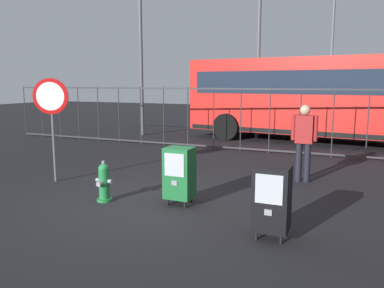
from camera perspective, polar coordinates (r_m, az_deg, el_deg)
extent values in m
plane|color=black|center=(7.16, -6.12, -8.36)|extent=(60.00, 60.00, 0.00)
cylinder|color=#1E7238|center=(7.30, -12.73, -7.99)|extent=(0.28, 0.28, 0.05)
cylinder|color=#1E7238|center=(7.22, -12.81, -5.71)|extent=(0.19, 0.19, 0.55)
sphere|color=#1E7238|center=(7.16, -12.89, -3.58)|extent=(0.19, 0.19, 0.19)
cylinder|color=gray|center=(7.14, -12.92, -2.64)|extent=(0.06, 0.06, 0.05)
cylinder|color=gray|center=(7.11, -13.46, -5.74)|extent=(0.09, 0.08, 0.09)
cylinder|color=gray|center=(7.29, -13.65, -5.17)|extent=(0.07, 0.07, 0.07)
cylinder|color=gray|center=(7.14, -11.98, -5.41)|extent=(0.07, 0.07, 0.07)
cylinder|color=black|center=(6.90, -3.62, -8.50)|extent=(0.04, 0.04, 0.12)
cylinder|color=black|center=(6.76, -1.05, -8.86)|extent=(0.04, 0.04, 0.12)
cylinder|color=black|center=(7.14, -2.58, -7.89)|extent=(0.04, 0.04, 0.12)
cylinder|color=black|center=(7.00, -0.08, -8.21)|extent=(0.04, 0.04, 0.12)
cube|color=#19602D|center=(6.81, -1.86, -4.26)|extent=(0.48, 0.40, 0.90)
cube|color=#B2B7BF|center=(6.59, -2.64, -3.11)|extent=(0.36, 0.01, 0.40)
cube|color=gray|center=(6.66, -2.62, -5.76)|extent=(0.10, 0.02, 0.08)
cylinder|color=black|center=(5.52, 9.43, -13.15)|extent=(0.04, 0.04, 0.12)
cylinder|color=black|center=(5.46, 12.95, -13.54)|extent=(0.04, 0.04, 0.12)
cylinder|color=black|center=(5.78, 10.14, -12.16)|extent=(0.04, 0.04, 0.12)
cylinder|color=black|center=(5.71, 13.49, -12.51)|extent=(0.04, 0.04, 0.12)
cube|color=black|center=(5.45, 11.67, -7.84)|extent=(0.48, 0.40, 0.90)
cube|color=#B2B7BF|center=(5.20, 11.25, -6.57)|extent=(0.36, 0.01, 0.40)
cube|color=gray|center=(5.29, 11.14, -9.86)|extent=(0.10, 0.02, 0.08)
cylinder|color=#4C4F54|center=(8.83, -19.75, 1.76)|extent=(0.06, 0.06, 2.20)
cylinder|color=red|center=(8.76, -20.10, 6.61)|extent=(0.71, 0.31, 0.76)
cylinder|color=white|center=(8.75, -20.16, 6.61)|extent=(0.56, 0.23, 0.60)
cylinder|color=black|center=(8.74, 15.41, -2.59)|extent=(0.14, 0.14, 0.85)
cylinder|color=black|center=(8.72, 16.58, -2.67)|extent=(0.14, 0.14, 0.85)
cube|color=maroon|center=(8.62, 16.21, 2.10)|extent=(0.36, 0.20, 0.60)
sphere|color=tan|center=(8.58, 16.33, 4.82)|extent=(0.22, 0.22, 0.22)
cylinder|color=maroon|center=(8.65, 14.70, 2.38)|extent=(0.09, 0.09, 0.55)
cylinder|color=maroon|center=(8.59, 17.74, 2.21)|extent=(0.09, 0.09, 0.55)
cube|color=#2D2D33|center=(12.08, 7.27, 8.06)|extent=(18.00, 0.04, 0.05)
cube|color=#2D2D33|center=(12.25, 7.10, -0.62)|extent=(18.00, 0.04, 0.05)
cylinder|color=#2D2D33|center=(17.02, -23.37, 4.45)|extent=(0.03, 0.03, 2.00)
cylinder|color=#2D2D33|center=(16.37, -21.21, 4.42)|extent=(0.03, 0.03, 2.00)
cylinder|color=#2D2D33|center=(15.75, -18.88, 4.39)|extent=(0.03, 0.03, 2.00)
cylinder|color=#2D2D33|center=(15.16, -16.36, 4.35)|extent=(0.03, 0.03, 2.00)
cylinder|color=#2D2D33|center=(14.60, -13.64, 4.30)|extent=(0.03, 0.03, 2.00)
cylinder|color=#2D2D33|center=(14.08, -10.71, 4.23)|extent=(0.03, 0.03, 2.00)
cylinder|color=#2D2D33|center=(13.59, -7.57, 4.14)|extent=(0.03, 0.03, 2.00)
cylinder|color=#2D2D33|center=(13.15, -4.20, 4.03)|extent=(0.03, 0.03, 2.00)
cylinder|color=#2D2D33|center=(12.75, -0.61, 3.90)|extent=(0.03, 0.03, 2.00)
cylinder|color=#2D2D33|center=(12.41, 3.19, 3.75)|extent=(0.03, 0.03, 2.00)
cylinder|color=#2D2D33|center=(12.13, 7.18, 3.57)|extent=(0.03, 0.03, 2.00)
cylinder|color=#2D2D33|center=(11.91, 11.34, 3.37)|extent=(0.03, 0.03, 2.00)
cylinder|color=#2D2D33|center=(11.75, 15.64, 3.14)|extent=(0.03, 0.03, 2.00)
cylinder|color=#2D2D33|center=(11.66, 20.02, 2.88)|extent=(0.03, 0.03, 2.00)
cylinder|color=#2D2D33|center=(11.64, 24.44, 2.61)|extent=(0.03, 0.03, 2.00)
cube|color=red|center=(14.61, 20.56, 6.64)|extent=(10.71, 3.64, 2.65)
cube|color=#1E2838|center=(14.61, 20.66, 8.50)|extent=(10.09, 3.59, 0.80)
cube|color=black|center=(14.70, 20.30, 1.87)|extent=(10.50, 3.63, 0.16)
cylinder|color=black|center=(14.59, 5.07, 2.54)|extent=(1.02, 0.39, 1.00)
cylinder|color=black|center=(16.88, 8.66, 3.34)|extent=(1.02, 0.39, 1.00)
cube|color=beige|center=(19.52, 25.78, 6.77)|extent=(10.74, 3.84, 2.65)
cube|color=#1E2838|center=(19.52, 25.88, 8.16)|extent=(10.11, 3.77, 0.80)
cube|color=black|center=(19.59, 25.54, 3.19)|extent=(10.53, 3.82, 0.16)
cylinder|color=black|center=(18.08, 14.61, 3.53)|extent=(1.03, 0.41, 1.00)
cylinder|color=black|center=(20.57, 14.83, 4.14)|extent=(1.03, 0.41, 1.00)
cylinder|color=#4C4F54|center=(16.09, -7.58, 16.25)|extent=(0.14, 0.14, 8.37)
cylinder|color=#4C4F54|center=(15.35, 9.84, 16.47)|extent=(0.14, 0.14, 8.32)
cylinder|color=#4C4F54|center=(20.28, 19.91, 13.51)|extent=(0.14, 0.14, 7.83)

